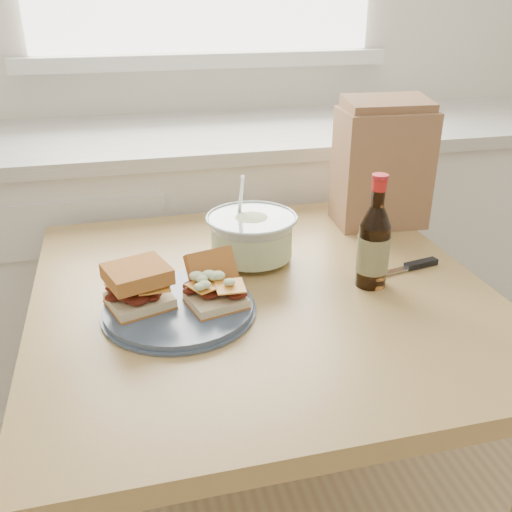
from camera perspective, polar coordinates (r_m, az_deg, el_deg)
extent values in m
cube|color=white|center=(2.08, -3.06, -0.58)|extent=(2.40, 0.60, 0.90)
cube|color=silver|center=(1.92, -3.38, 12.11)|extent=(2.50, 0.64, 0.04)
cube|color=#A7894F|center=(1.21, 0.69, -4.18)|extent=(0.95, 0.95, 0.04)
cube|color=#A7894F|center=(1.75, -16.61, -10.27)|extent=(0.06, 0.06, 0.74)
cube|color=#A7894F|center=(1.87, 9.89, -6.92)|extent=(0.06, 0.06, 0.74)
cylinder|color=#404F68|center=(1.12, -7.72, -5.19)|extent=(0.29, 0.29, 0.02)
cube|color=beige|center=(1.12, -11.56, -4.38)|extent=(0.14, 0.13, 0.02)
cube|color=orange|center=(1.10, -11.71, -2.79)|extent=(0.08, 0.08, 0.00)
cube|color=#BA7831|center=(1.09, -11.82, -1.76)|extent=(0.14, 0.13, 0.03)
cube|color=beige|center=(1.10, -4.01, -4.41)|extent=(0.12, 0.12, 0.02)
cube|color=orange|center=(1.09, -4.06, -2.94)|extent=(0.07, 0.07, 0.00)
cube|color=#BA7831|center=(1.14, -4.38, -1.57)|extent=(0.11, 0.09, 0.09)
cone|color=#B3C1BE|center=(1.30, -0.43, 1.73)|extent=(0.20, 0.20, 0.11)
cylinder|color=silver|center=(1.31, -0.43, 1.54)|extent=(0.19, 0.19, 0.07)
torus|color=#B3C1BE|center=(1.28, -0.44, 3.89)|extent=(0.21, 0.21, 0.01)
cylinder|color=silver|center=(1.29, -1.57, 5.65)|extent=(0.02, 0.09, 0.14)
cylinder|color=black|center=(1.21, 11.59, 0.04)|extent=(0.06, 0.06, 0.14)
cone|color=black|center=(1.18, 11.96, 3.95)|extent=(0.06, 0.06, 0.04)
cylinder|color=black|center=(1.16, 12.18, 6.23)|extent=(0.03, 0.03, 0.06)
cylinder|color=red|center=(1.16, 12.25, 6.98)|extent=(0.03, 0.03, 0.02)
cylinder|color=#AF202B|center=(1.15, 12.33, 7.77)|extent=(0.03, 0.03, 0.01)
cylinder|color=#2D371B|center=(1.21, 11.61, 0.27)|extent=(0.07, 0.07, 0.08)
cube|color=silver|center=(1.29, 12.95, -1.66)|extent=(0.14, 0.04, 0.00)
cube|color=black|center=(1.34, 16.17, -0.75)|extent=(0.08, 0.04, 0.01)
cube|color=#906545|center=(1.53, 12.46, 8.57)|extent=(0.24, 0.16, 0.30)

